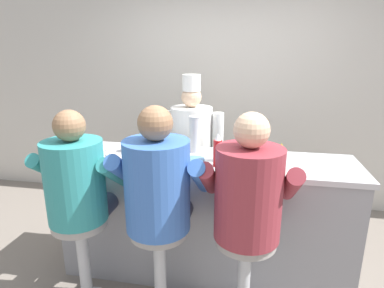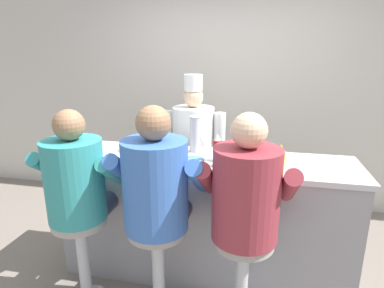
# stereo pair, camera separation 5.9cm
# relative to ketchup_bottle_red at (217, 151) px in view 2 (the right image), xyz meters

# --- Properties ---
(wall_back) EXTENTS (10.00, 0.06, 2.70)m
(wall_back) POSITION_rel_ketchup_bottle_red_xyz_m (-0.11, 1.63, 0.22)
(wall_back) COLOR beige
(wall_back) RESTS_ON ground_plane
(diner_counter) EXTENTS (2.33, 0.62, 1.02)m
(diner_counter) POSITION_rel_ketchup_bottle_red_xyz_m (-0.11, 0.16, -0.62)
(diner_counter) COLOR gray
(diner_counter) RESTS_ON ground_plane
(ketchup_bottle_red) EXTENTS (0.06, 0.06, 0.25)m
(ketchup_bottle_red) POSITION_rel_ketchup_bottle_red_xyz_m (0.00, 0.00, 0.00)
(ketchup_bottle_red) COLOR red
(ketchup_bottle_red) RESTS_ON diner_counter
(mustard_bottle_yellow) EXTENTS (0.07, 0.07, 0.21)m
(mustard_bottle_yellow) POSITION_rel_ketchup_bottle_red_xyz_m (0.44, -0.06, -0.02)
(mustard_bottle_yellow) COLOR yellow
(mustard_bottle_yellow) RESTS_ON diner_counter
(hot_sauce_bottle_orange) EXTENTS (0.03, 0.03, 0.14)m
(hot_sauce_bottle_orange) POSITION_rel_ketchup_bottle_red_xyz_m (0.17, 0.09, -0.05)
(hot_sauce_bottle_orange) COLOR orange
(hot_sauce_bottle_orange) RESTS_ON diner_counter
(water_pitcher_clear) EXTENTS (0.15, 0.13, 0.23)m
(water_pitcher_clear) POSITION_rel_ketchup_bottle_red_xyz_m (0.19, 0.29, -0.00)
(water_pitcher_clear) COLOR silver
(water_pitcher_clear) RESTS_ON diner_counter
(breakfast_plate) EXTENTS (0.28, 0.28, 0.05)m
(breakfast_plate) POSITION_rel_ketchup_bottle_red_xyz_m (-0.43, 0.16, -0.10)
(breakfast_plate) COLOR white
(breakfast_plate) RESTS_ON diner_counter
(cereal_bowl) EXTENTS (0.15, 0.15, 0.05)m
(cereal_bowl) POSITION_rel_ketchup_bottle_red_xyz_m (-0.17, -0.01, -0.09)
(cereal_bowl) COLOR #4C7FB7
(cereal_bowl) RESTS_ON diner_counter
(coffee_mug_white) EXTENTS (0.13, 0.08, 0.09)m
(coffee_mug_white) POSITION_rel_ketchup_bottle_red_xyz_m (-0.91, -0.01, -0.07)
(coffee_mug_white) COLOR white
(coffee_mug_white) RESTS_ON diner_counter
(coffee_mug_blue) EXTENTS (0.14, 0.09, 0.09)m
(coffee_mug_blue) POSITION_rel_ketchup_bottle_red_xyz_m (-0.76, 0.22, -0.07)
(coffee_mug_blue) COLOR #4C7AB2
(coffee_mug_blue) RESTS_ON diner_counter
(cup_stack_steel) EXTENTS (0.09, 0.09, 0.30)m
(cup_stack_steel) POSITION_rel_ketchup_bottle_red_xyz_m (-0.23, 0.32, 0.03)
(cup_stack_steel) COLOR #B7BABF
(cup_stack_steel) RESTS_ON diner_counter
(napkin_dispenser_chrome) EXTENTS (0.11, 0.06, 0.11)m
(napkin_dispenser_chrome) POSITION_rel_ketchup_bottle_red_xyz_m (0.01, 0.12, -0.06)
(napkin_dispenser_chrome) COLOR silver
(napkin_dispenser_chrome) RESTS_ON diner_counter
(diner_seated_teal) EXTENTS (0.60, 0.59, 1.47)m
(diner_seated_teal) POSITION_rel_ketchup_bottle_red_xyz_m (-0.90, -0.38, -0.20)
(diner_seated_teal) COLOR #B2B5BA
(diner_seated_teal) RESTS_ON ground_plane
(diner_seated_blue) EXTENTS (0.63, 0.62, 1.52)m
(diner_seated_blue) POSITION_rel_ketchup_bottle_red_xyz_m (-0.33, -0.37, -0.18)
(diner_seated_blue) COLOR #B2B5BA
(diner_seated_blue) RESTS_ON ground_plane
(diner_seated_maroon) EXTENTS (0.62, 0.61, 1.50)m
(diner_seated_maroon) POSITION_rel_ketchup_bottle_red_xyz_m (0.23, -0.37, -0.19)
(diner_seated_maroon) COLOR #B2B5BA
(diner_seated_maroon) RESTS_ON ground_plane
(cook_in_whites_near) EXTENTS (0.63, 0.40, 1.62)m
(cook_in_whites_near) POSITION_rel_ketchup_bottle_red_xyz_m (-0.35, 0.80, -0.24)
(cook_in_whites_near) COLOR #232328
(cook_in_whites_near) RESTS_ON ground_plane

